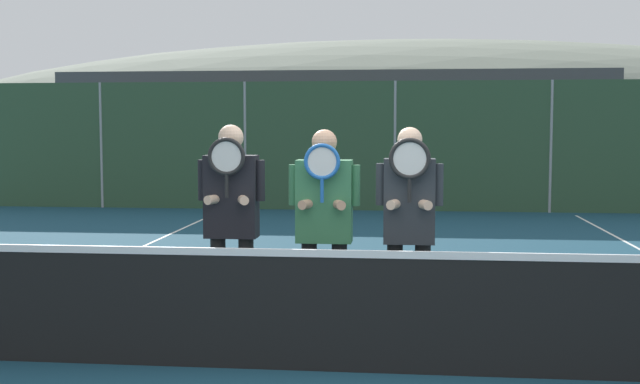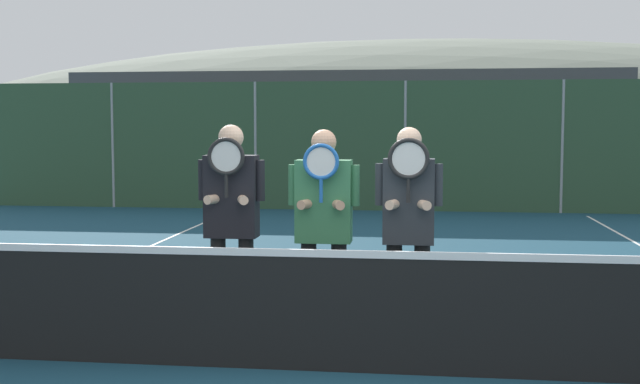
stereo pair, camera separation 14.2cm
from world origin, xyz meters
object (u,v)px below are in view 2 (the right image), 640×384
(player_center_left, at_px, (324,218))
(car_far_left, at_px, (155,164))
(player_center_right, at_px, (408,220))
(car_center, at_px, (580,164))
(car_left_of_center, at_px, (367,163))
(player_leftmost, at_px, (231,213))

(player_center_left, height_order, car_far_left, player_center_left)
(player_center_right, height_order, car_center, car_center)
(car_left_of_center, bearing_deg, car_center, -1.87)
(car_far_left, distance_m, car_center, 10.51)
(player_leftmost, xyz_separation_m, player_center_right, (1.50, -0.11, -0.02))
(player_center_left, distance_m, car_left_of_center, 13.47)
(player_leftmost, xyz_separation_m, car_far_left, (-5.16, 13.01, -0.22))
(player_leftmost, relative_size, car_center, 0.43)
(player_center_right, bearing_deg, player_leftmost, 175.77)
(car_far_left, bearing_deg, car_left_of_center, 4.15)
(player_center_left, xyz_separation_m, car_far_left, (-5.96, 13.07, -0.19))
(player_center_left, distance_m, car_center, 14.05)
(car_left_of_center, relative_size, car_center, 1.02)
(player_center_left, relative_size, player_center_right, 0.99)
(player_center_left, relative_size, car_left_of_center, 0.41)
(player_center_right, distance_m, car_far_left, 14.72)
(player_center_right, relative_size, car_center, 0.42)
(car_far_left, distance_m, car_left_of_center, 5.38)
(player_leftmost, bearing_deg, player_center_right, -4.23)
(car_far_left, relative_size, car_left_of_center, 1.09)
(car_far_left, relative_size, car_center, 1.11)
(player_center_right, xyz_separation_m, car_left_of_center, (-1.30, 13.51, -0.16))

